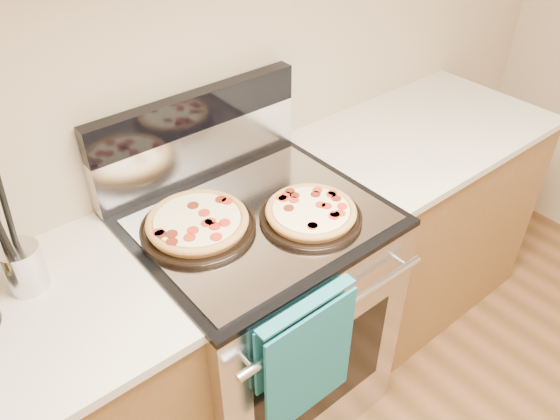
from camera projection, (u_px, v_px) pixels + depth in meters
wall_back at (183, 49)px, 1.65m from camera, size 4.00×0.00×4.00m
range_body at (260, 317)px, 1.98m from camera, size 0.76×0.68×0.90m
oven_window at (322, 378)px, 1.78m from camera, size 0.56×0.01×0.40m
cooktop at (256, 218)px, 1.71m from camera, size 0.76×0.68×0.02m
backsplash_lower at (200, 151)px, 1.84m from camera, size 0.76×0.06×0.18m
backsplash_upper at (196, 111)px, 1.74m from camera, size 0.76×0.06×0.12m
oven_handle at (338, 312)px, 1.54m from camera, size 0.70×0.03×0.03m
dish_towel at (305, 356)px, 1.54m from camera, size 0.32×0.05×0.42m
foil_sheet at (262, 219)px, 1.68m from camera, size 0.70×0.55×0.01m
cabinet_right at (410, 220)px, 2.45m from camera, size 1.00×0.62×0.88m
countertop_right at (427, 131)px, 2.18m from camera, size 1.02×0.64×0.03m
pepperoni_pizza_back at (198, 223)px, 1.62m from camera, size 0.41×0.41×0.05m
pepperoni_pizza_front at (311, 213)px, 1.66m from camera, size 0.40×0.40×0.04m
utensil_crock at (24, 268)px, 1.43m from camera, size 0.11×0.11×0.13m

